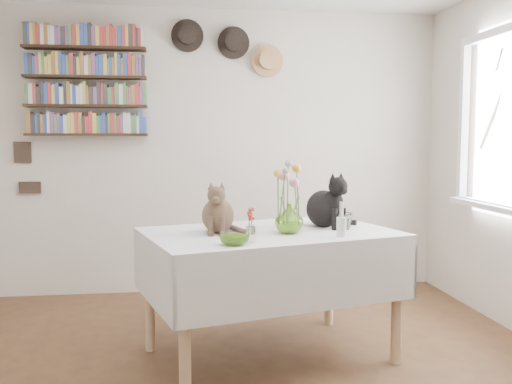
{
  "coord_description": "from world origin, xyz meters",
  "views": [
    {
      "loc": [
        -0.35,
        -2.83,
        1.36
      ],
      "look_at": [
        0.11,
        0.49,
        1.05
      ],
      "focal_mm": 40.0,
      "sensor_mm": 36.0,
      "label": 1
    }
  ],
  "objects": [
    {
      "name": "wall_hats",
      "position": [
        0.12,
        2.19,
        2.17
      ],
      "size": [
        0.98,
        0.09,
        0.48
      ],
      "color": "black",
      "rests_on": "room"
    },
    {
      "name": "green_bowl",
      "position": [
        -0.05,
        0.17,
        0.82
      ],
      "size": [
        0.22,
        0.22,
        0.05
      ],
      "primitive_type": "imported",
      "rotation": [
        0.0,
        0.0,
        0.5
      ],
      "color": "#A1CF51",
      "rests_on": "dining_table"
    },
    {
      "name": "room",
      "position": [
        0.0,
        0.0,
        1.25
      ],
      "size": [
        4.08,
        4.58,
        2.58
      ],
      "color": "brown",
      "rests_on": "ground"
    },
    {
      "name": "flower_bouquet",
      "position": [
        0.31,
        0.51,
        1.14
      ],
      "size": [
        0.17,
        0.12,
        0.39
      ],
      "color": "#4C7233",
      "rests_on": "flower_vase"
    },
    {
      "name": "porcelain_figurine",
      "position": [
        0.68,
        0.73,
        0.84
      ],
      "size": [
        0.05,
        0.05,
        0.1
      ],
      "color": "white",
      "rests_on": "dining_table"
    },
    {
      "name": "berry_jar",
      "position": [
        0.05,
        0.25,
        0.89
      ],
      "size": [
        0.05,
        0.05,
        0.22
      ],
      "color": "white",
      "rests_on": "dining_table"
    },
    {
      "name": "black_cat",
      "position": [
        0.59,
        0.74,
        0.98
      ],
      "size": [
        0.36,
        0.38,
        0.36
      ],
      "primitive_type": null,
      "rotation": [
        0.0,
        0.0,
        0.49
      ],
      "color": "black",
      "rests_on": "dining_table"
    },
    {
      "name": "tabby_cat",
      "position": [
        -0.11,
        0.59,
        0.96
      ],
      "size": [
        0.25,
        0.3,
        0.32
      ],
      "primitive_type": null,
      "rotation": [
        0.0,
        0.0,
        -0.13
      ],
      "color": "brown",
      "rests_on": "dining_table"
    },
    {
      "name": "drinking_glass",
      "position": [
        0.68,
        0.6,
        0.85
      ],
      "size": [
        0.15,
        0.15,
        0.1
      ],
      "primitive_type": "imported",
      "rotation": [
        0.0,
        0.0,
        0.49
      ],
      "color": "white",
      "rests_on": "dining_table"
    },
    {
      "name": "bookshelf_unit",
      "position": [
        -1.1,
        2.16,
        1.84
      ],
      "size": [
        1.0,
        0.16,
        0.91
      ],
      "color": "black",
      "rests_on": "room"
    },
    {
      "name": "dining_table",
      "position": [
        0.21,
        0.59,
        0.6
      ],
      "size": [
        1.69,
        1.32,
        0.8
      ],
      "color": "white",
      "rests_on": "room"
    },
    {
      "name": "wall_art_plaques",
      "position": [
        -1.63,
        2.23,
        1.12
      ],
      "size": [
        0.21,
        0.02,
        0.44
      ],
      "color": "#38281E",
      "rests_on": "room"
    },
    {
      "name": "candlestick",
      "position": [
        0.59,
        0.34,
        0.87
      ],
      "size": [
        0.06,
        0.06,
        0.2
      ],
      "color": "white",
      "rests_on": "dining_table"
    },
    {
      "name": "flower_vase",
      "position": [
        0.31,
        0.5,
        0.89
      ],
      "size": [
        0.23,
        0.23,
        0.18
      ],
      "primitive_type": "imported",
      "rotation": [
        0.0,
        0.0,
        0.51
      ],
      "color": "#A1CF51",
      "rests_on": "dining_table"
    }
  ]
}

